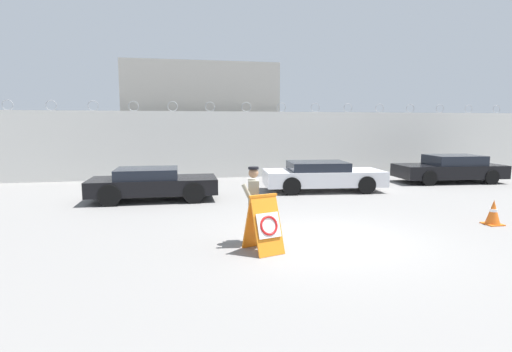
# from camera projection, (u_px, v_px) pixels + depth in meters

# --- Properties ---
(ground_plane) EXTENTS (90.00, 90.00, 0.00)m
(ground_plane) POSITION_uv_depth(u_px,v_px,m) (331.00, 239.00, 8.98)
(ground_plane) COLOR gray
(perimeter_wall) EXTENTS (36.00, 0.30, 3.65)m
(perimeter_wall) POSITION_uv_depth(u_px,v_px,m) (246.00, 144.00, 19.62)
(perimeter_wall) COLOR silver
(perimeter_wall) RESTS_ON ground_plane
(building_block) EXTENTS (8.21, 7.09, 5.84)m
(building_block) POSITION_uv_depth(u_px,v_px,m) (199.00, 119.00, 24.14)
(building_block) COLOR #B2ADA3
(building_block) RESTS_ON ground_plane
(barricade_sign) EXTENTS (0.79, 0.91, 1.18)m
(barricade_sign) POSITION_uv_depth(u_px,v_px,m) (264.00, 223.00, 8.03)
(barricade_sign) COLOR orange
(barricade_sign) RESTS_ON ground_plane
(security_guard) EXTENTS (0.44, 0.60, 1.67)m
(security_guard) POSITION_uv_depth(u_px,v_px,m) (253.00, 202.00, 8.55)
(security_guard) COLOR #232838
(security_guard) RESTS_ON ground_plane
(traffic_cone_near) EXTENTS (0.42, 0.42, 0.65)m
(traffic_cone_near) POSITION_uv_depth(u_px,v_px,m) (493.00, 212.00, 10.26)
(traffic_cone_near) COLOR orange
(traffic_cone_near) RESTS_ON ground_plane
(traffic_cone_mid) EXTENTS (0.39, 0.39, 0.63)m
(traffic_cone_mid) POSITION_uv_depth(u_px,v_px,m) (256.00, 216.00, 9.87)
(traffic_cone_mid) COLOR orange
(traffic_cone_mid) RESTS_ON ground_plane
(parked_car_front_coupe) EXTENTS (4.23, 1.92, 1.10)m
(parked_car_front_coupe) POSITION_uv_depth(u_px,v_px,m) (153.00, 183.00, 13.59)
(parked_car_front_coupe) COLOR black
(parked_car_front_coupe) RESTS_ON ground_plane
(parked_car_rear_sedan) EXTENTS (4.71, 2.29, 1.14)m
(parked_car_rear_sedan) POSITION_uv_depth(u_px,v_px,m) (322.00, 176.00, 15.50)
(parked_car_rear_sedan) COLOR black
(parked_car_rear_sedan) RESTS_ON ground_plane
(parked_car_far_side) EXTENTS (4.73, 2.19, 1.22)m
(parked_car_far_side) POSITION_uv_depth(u_px,v_px,m) (450.00, 169.00, 17.82)
(parked_car_far_side) COLOR black
(parked_car_far_side) RESTS_ON ground_plane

